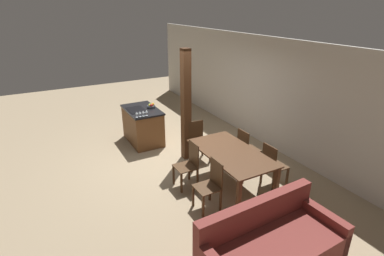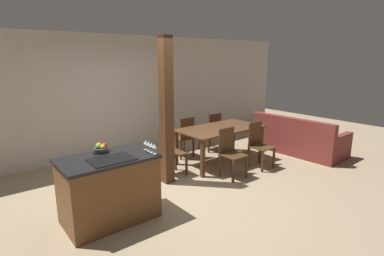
% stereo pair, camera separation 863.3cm
% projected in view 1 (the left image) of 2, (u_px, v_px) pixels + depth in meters
% --- Properties ---
extents(ground_plane, '(16.00, 16.00, 0.00)m').
position_uv_depth(ground_plane, '(173.00, 158.00, 7.14)').
color(ground_plane, '#9E896B').
extents(wall_back, '(11.20, 0.08, 2.70)m').
position_uv_depth(wall_back, '(259.00, 90.00, 7.74)').
color(wall_back, beige).
rests_on(wall_back, ground_plane).
extents(kitchen_island, '(1.24, 0.78, 0.92)m').
position_uv_depth(kitchen_island, '(143.00, 125.00, 7.83)').
color(kitchen_island, brown).
rests_on(kitchen_island, ground_plane).
extents(fruit_bowl, '(0.21, 0.21, 0.12)m').
position_uv_depth(fruit_bowl, '(151.00, 106.00, 7.73)').
color(fruit_bowl, '#383D47').
rests_on(fruit_bowl, kitchen_island).
extents(wine_glass_near, '(0.07, 0.07, 0.14)m').
position_uv_depth(wine_glass_near, '(137.00, 113.00, 7.03)').
color(wine_glass_near, silver).
rests_on(wine_glass_near, kitchen_island).
extents(wine_glass_middle, '(0.07, 0.07, 0.14)m').
position_uv_depth(wine_glass_middle, '(140.00, 112.00, 7.07)').
color(wine_glass_middle, silver).
rests_on(wine_glass_middle, kitchen_island).
extents(wine_glass_far, '(0.07, 0.07, 0.14)m').
position_uv_depth(wine_glass_far, '(143.00, 112.00, 7.10)').
color(wine_glass_far, silver).
rests_on(wine_glass_far, kitchen_island).
extents(wine_glass_end, '(0.07, 0.07, 0.14)m').
position_uv_depth(wine_glass_end, '(146.00, 111.00, 7.14)').
color(wine_glass_end, silver).
rests_on(wine_glass_end, kitchen_island).
extents(dining_table, '(1.82, 0.99, 0.75)m').
position_uv_depth(dining_table, '(231.00, 156.00, 5.82)').
color(dining_table, '#51331E').
rests_on(dining_table, ground_plane).
extents(dining_chair_near_left, '(0.40, 0.40, 0.92)m').
position_uv_depth(dining_chair_near_left, '(189.00, 164.00, 5.90)').
color(dining_chair_near_left, '#472D19').
rests_on(dining_chair_near_left, ground_plane).
extents(dining_chair_near_right, '(0.40, 0.40, 0.92)m').
position_uv_depth(dining_chair_near_right, '(211.00, 184.00, 5.24)').
color(dining_chair_near_right, '#472D19').
rests_on(dining_chair_near_right, ground_plane).
extents(dining_chair_far_left, '(0.40, 0.40, 0.92)m').
position_uv_depth(dining_chair_far_left, '(247.00, 148.00, 6.53)').
color(dining_chair_far_left, '#472D19').
rests_on(dining_chair_far_left, ground_plane).
extents(dining_chair_far_right, '(0.40, 0.40, 0.92)m').
position_uv_depth(dining_chair_far_right, '(273.00, 165.00, 5.87)').
color(dining_chair_far_right, '#472D19').
rests_on(dining_chair_far_right, ground_plane).
extents(dining_chair_head_end, '(0.40, 0.40, 0.92)m').
position_uv_depth(dining_chair_head_end, '(198.00, 140.00, 6.93)').
color(dining_chair_head_end, '#472D19').
rests_on(dining_chair_head_end, ground_plane).
extents(couch, '(0.99, 2.06, 0.87)m').
position_uv_depth(couch, '(271.00, 248.00, 4.11)').
color(couch, maroon).
rests_on(couch, ground_plane).
extents(timber_post, '(0.18, 0.18, 2.55)m').
position_uv_depth(timber_post, '(186.00, 107.00, 6.69)').
color(timber_post, '#4C2D19').
rests_on(timber_post, ground_plane).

